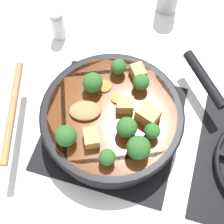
% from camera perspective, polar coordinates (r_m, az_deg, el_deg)
% --- Properties ---
extents(ground_plane, '(2.40, 2.40, 0.00)m').
position_cam_1_polar(ground_plane, '(0.74, 0.00, -2.83)').
color(ground_plane, silver).
extents(front_burner_grate, '(0.31, 0.31, 0.03)m').
position_cam_1_polar(front_burner_grate, '(0.73, 0.00, -2.45)').
color(front_burner_grate, black).
rests_on(front_burner_grate, ground_plane).
extents(skillet_pan, '(0.38, 0.40, 0.06)m').
position_cam_1_polar(skillet_pan, '(0.69, 0.16, -0.85)').
color(skillet_pan, black).
rests_on(skillet_pan, front_burner_grate).
extents(wooden_spoon, '(0.24, 0.23, 0.02)m').
position_cam_1_polar(wooden_spoon, '(0.68, -12.46, 0.27)').
color(wooden_spoon, '#A87A4C').
rests_on(wooden_spoon, skillet_pan).
extents(tofu_cube_center_large, '(0.04, 0.04, 0.03)m').
position_cam_1_polar(tofu_cube_center_large, '(0.66, 2.40, 1.30)').
color(tofu_cube_center_large, tan).
rests_on(tofu_cube_center_large, skillet_pan).
extents(tofu_cube_near_handle, '(0.05, 0.04, 0.03)m').
position_cam_1_polar(tofu_cube_near_handle, '(0.71, 4.80, 7.26)').
color(tofu_cube_near_handle, tan).
rests_on(tofu_cube_near_handle, skillet_pan).
extents(tofu_cube_east_chunk, '(0.05, 0.04, 0.03)m').
position_cam_1_polar(tofu_cube_east_chunk, '(0.63, -3.76, -4.72)').
color(tofu_cube_east_chunk, tan).
rests_on(tofu_cube_east_chunk, skillet_pan).
extents(tofu_cube_west_chunk, '(0.05, 0.05, 0.04)m').
position_cam_1_polar(tofu_cube_west_chunk, '(0.65, 6.58, -0.47)').
color(tofu_cube_west_chunk, tan).
rests_on(tofu_cube_west_chunk, skillet_pan).
extents(broccoli_floret_near_spoon, '(0.04, 0.04, 0.05)m').
position_cam_1_polar(broccoli_floret_near_spoon, '(0.67, -3.57, 5.36)').
color(broccoli_floret_near_spoon, '#709956').
rests_on(broccoli_floret_near_spoon, skillet_pan).
extents(broccoli_floret_center_top, '(0.04, 0.04, 0.05)m').
position_cam_1_polar(broccoli_floret_center_top, '(0.63, 2.73, -2.86)').
color(broccoli_floret_center_top, '#709956').
rests_on(broccoli_floret_center_top, skillet_pan).
extents(broccoli_floret_east_rim, '(0.04, 0.04, 0.04)m').
position_cam_1_polar(broccoli_floret_east_rim, '(0.70, 1.19, 8.25)').
color(broccoli_floret_east_rim, '#709956').
rests_on(broccoli_floret_east_rim, skillet_pan).
extents(broccoli_floret_west_rim, '(0.04, 0.04, 0.04)m').
position_cam_1_polar(broccoli_floret_west_rim, '(0.68, 5.34, 5.41)').
color(broccoli_floret_west_rim, '#709956').
rests_on(broccoli_floret_west_rim, skillet_pan).
extents(broccoli_floret_north_edge, '(0.03, 0.03, 0.04)m').
position_cam_1_polar(broccoli_floret_north_edge, '(0.63, 7.32, -3.52)').
color(broccoli_floret_north_edge, '#709956').
rests_on(broccoli_floret_north_edge, skillet_pan).
extents(broccoli_floret_south_cluster, '(0.04, 0.04, 0.05)m').
position_cam_1_polar(broccoli_floret_south_cluster, '(0.62, -8.40, -4.35)').
color(broccoli_floret_south_cluster, '#709956').
rests_on(broccoli_floret_south_cluster, skillet_pan).
extents(broccoli_floret_mid_floret, '(0.03, 0.03, 0.04)m').
position_cam_1_polar(broccoli_floret_mid_floret, '(0.61, -0.86, -8.31)').
color(broccoli_floret_mid_floret, '#709956').
rests_on(broccoli_floret_mid_floret, skillet_pan).
extents(broccoli_floret_small_inner, '(0.05, 0.05, 0.05)m').
position_cam_1_polar(broccoli_floret_small_inner, '(0.61, 4.87, -6.53)').
color(broccoli_floret_small_inner, '#709956').
rests_on(broccoli_floret_small_inner, skillet_pan).
extents(carrot_slice_orange_thin, '(0.02, 0.02, 0.01)m').
position_cam_1_polar(carrot_slice_orange_thin, '(0.68, 0.45, 2.53)').
color(carrot_slice_orange_thin, orange).
rests_on(carrot_slice_orange_thin, skillet_pan).
extents(carrot_slice_near_center, '(0.03, 0.03, 0.01)m').
position_cam_1_polar(carrot_slice_near_center, '(0.70, -1.40, 4.74)').
color(carrot_slice_near_center, orange).
rests_on(carrot_slice_near_center, skillet_pan).
extents(salt_shaker, '(0.04, 0.04, 0.09)m').
position_cam_1_polar(salt_shaker, '(0.87, -9.85, 15.36)').
color(salt_shaker, white).
rests_on(salt_shaker, ground_plane).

